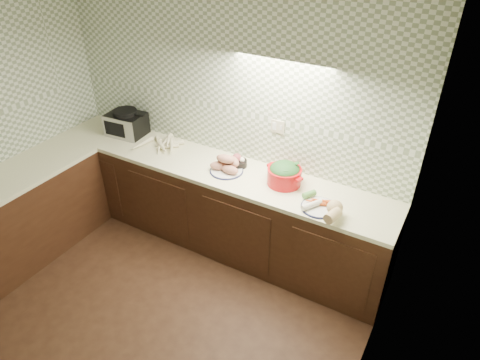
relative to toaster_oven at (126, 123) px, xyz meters
The scene contains 8 objects.
room 2.06m from the toaster_oven, 54.38° to the right, with size 3.60×3.60×2.60m.
counter 1.18m from the toaster_oven, 63.15° to the right, with size 3.60×3.60×0.90m.
toaster_oven is the anchor object (origin of this frame).
parsnip_pile 0.50m from the toaster_oven, ahead, with size 0.41×0.40×0.08m.
sweet_potato_plate 1.34m from the toaster_oven, ahead, with size 0.31×0.31×0.18m.
onion_bowl 1.38m from the toaster_oven, ahead, with size 0.16×0.16×0.13m.
dutch_oven 1.89m from the toaster_oven, ahead, with size 0.38×0.38×0.21m.
veg_plate 2.38m from the toaster_oven, ahead, with size 0.43×0.34×0.14m.
Camera 1 is at (2.00, -1.42, 3.01)m, focal length 32.00 mm.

